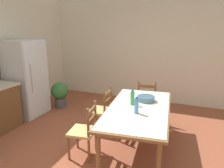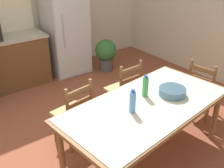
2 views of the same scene
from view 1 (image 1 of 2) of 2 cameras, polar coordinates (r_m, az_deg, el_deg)
ground_plane at (r=3.76m, az=-6.33°, el=-18.97°), size 8.32×8.32×0.00m
wall_right at (r=6.19m, az=7.81°, el=9.08°), size 0.12×5.20×2.90m
refrigerator at (r=5.47m, az=-21.48°, el=1.33°), size 0.76×0.73×1.78m
dining_table at (r=3.75m, az=6.93°, el=-7.11°), size 2.15×1.25×0.76m
bottle_near_centre at (r=3.44m, az=6.39°, el=-5.67°), size 0.07×0.07×0.27m
bottle_off_centre at (r=3.79m, az=5.34°, el=-3.63°), size 0.07×0.07×0.27m
serving_bowl at (r=4.03m, az=8.82°, el=-3.70°), size 0.32×0.32×0.09m
chair_side_far_right at (r=4.42m, az=-2.68°, el=-6.85°), size 0.43×0.41×0.91m
chair_side_far_left at (r=3.64m, az=-7.20°, el=-12.06°), size 0.47×0.46×0.91m
chair_head_end at (r=5.06m, az=9.09°, el=-4.13°), size 0.46×0.48×0.91m
potted_plant at (r=5.82m, az=-13.49°, el=-2.34°), size 0.44×0.44×0.67m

